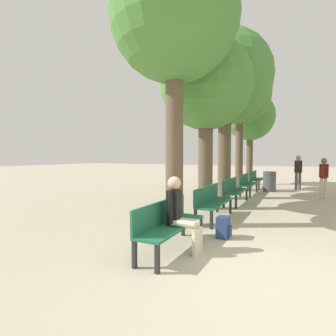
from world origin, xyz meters
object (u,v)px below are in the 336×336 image
Objects in this scene: pedestrian_near at (298,170)px; person_seated at (180,212)px; tree_row_2 at (225,79)px; backpack at (223,227)px; bench_row_4 at (256,178)px; trash_bin at (269,181)px; tree_row_0 at (175,20)px; tree_row_3 at (240,95)px; tree_row_4 at (250,117)px; bench_row_1 at (211,200)px; bench_row_0 at (168,221)px; tree_row_1 at (206,85)px; bench_row_2 at (234,189)px; pedestrian_far at (324,176)px; bench_row_3 at (247,182)px.

person_seated is at bearing -99.93° from pedestrian_near.
tree_row_2 is 6.58m from backpack.
bench_row_4 is 2.02× the size of trash_bin.
trash_bin is at bearing 79.47° from tree_row_0.
tree_row_0 is 1.05× the size of tree_row_3.
backpack is at bearing -90.68° from trash_bin.
tree_row_3 is (-0.57, -1.35, 3.97)m from bench_row_4.
tree_row_4 is (0.00, 2.82, -0.65)m from tree_row_3.
bench_row_0 is at bearing -90.00° from bench_row_1.
trash_bin is at bearing 75.04° from tree_row_1.
bench_row_2 is 2.02× the size of trash_bin.
person_seated is (0.80, -11.36, -3.13)m from tree_row_4.
bench_row_0 is 0.29× the size of tree_row_2.
tree_row_3 reaches higher than person_seated.
backpack is (1.26, -2.57, -3.55)m from tree_row_1.
bench_row_0 is 11.86m from tree_row_4.
backpack is at bearing -83.01° from tree_row_4.
tree_row_0 reaches higher than tree_row_3.
pedestrian_far is (2.59, 7.48, 0.20)m from person_seated.
bench_row_0 is 0.31× the size of tree_row_3.
bench_row_4 is at bearing 90.00° from bench_row_3.
tree_row_1 is 5.69× the size of trash_bin.
backpack is (1.26, -4.79, -4.33)m from tree_row_2.
tree_row_0 is at bearing -106.84° from pedestrian_near.
tree_row_0 is (-0.57, -1.02, 4.19)m from bench_row_1.
bench_row_2 is at bearing -90.00° from bench_row_3.
bench_row_1 is 4.35m from tree_row_0.
bench_row_1 is 0.35× the size of tree_row_4.
pedestrian_near is (1.93, 7.26, 0.44)m from bench_row_1.
pedestrian_near reaches higher than backpack.
bench_row_3 is 1.13× the size of pedestrian_near.
tree_row_3 is (-0.57, 3.60, 3.97)m from bench_row_2.
bench_row_4 is at bearing 81.88° from tree_row_2.
pedestrian_near is at bearing -4.90° from bench_row_4.
bench_row_4 is 4.23m from tree_row_3.
tree_row_3 is 3.85× the size of pedestrian_far.
tree_row_1 reaches higher than pedestrian_far.
bench_row_0 is 1.20× the size of pedestrian_far.
tree_row_1 reaches higher than person_seated.
bench_row_3 is 5.01m from tree_row_1.
tree_row_4 reaches higher than pedestrian_near.
tree_row_2 is at bearing -123.03° from pedestrian_near.
bench_row_4 is 0.31× the size of tree_row_3.
tree_row_2 is (-0.57, -4.02, 4.03)m from bench_row_4.
bench_row_2 is 0.29× the size of tree_row_2.
trash_bin is (0.55, 8.70, -0.23)m from person_seated.
pedestrian_near is 2.42m from pedestrian_far.
tree_row_4 is (0.00, 5.49, -0.72)m from tree_row_2.
tree_row_2 is 5.54m from tree_row_4.
bench_row_1 is at bearing -90.00° from bench_row_3.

